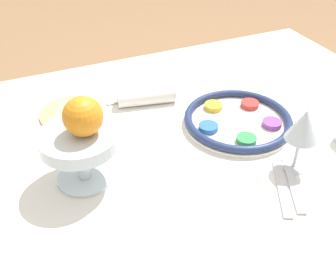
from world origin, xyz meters
TOP-DOWN VIEW (x-y plane):
  - dining_table at (0.00, 0.00)m, footprint 1.33×1.04m
  - seder_plate at (-0.10, -0.02)m, footprint 0.29×0.29m
  - wine_glass at (-0.13, 0.19)m, footprint 0.07×0.07m
  - fruit_stand at (0.32, 0.03)m, footprint 0.17×0.17m
  - orange_fruit at (0.31, 0.04)m, footprint 0.08×0.08m
  - bread_plate at (0.29, -0.25)m, footprint 0.18×0.18m
  - napkin_roll at (0.08, -0.21)m, footprint 0.17×0.08m
  - fork_left at (-0.09, 0.24)m, footprint 0.10×0.17m
  - fork_right at (-0.06, 0.24)m, footprint 0.10×0.16m
  - spoon at (0.11, -0.26)m, footprint 0.16×0.03m

SIDE VIEW (x-z plane):
  - dining_table at x=0.00m, z-range 0.00..0.71m
  - fork_left at x=-0.09m, z-range 0.71..0.72m
  - fork_right at x=-0.06m, z-range 0.71..0.72m
  - spoon at x=0.11m, z-range 0.71..0.72m
  - bread_plate at x=0.29m, z-range 0.71..0.73m
  - seder_plate at x=-0.10m, z-range 0.71..0.74m
  - napkin_roll at x=0.08m, z-range 0.71..0.76m
  - fruit_stand at x=0.32m, z-range 0.74..0.87m
  - wine_glass at x=-0.13m, z-range 0.75..0.91m
  - orange_fruit at x=0.31m, z-range 0.84..0.92m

